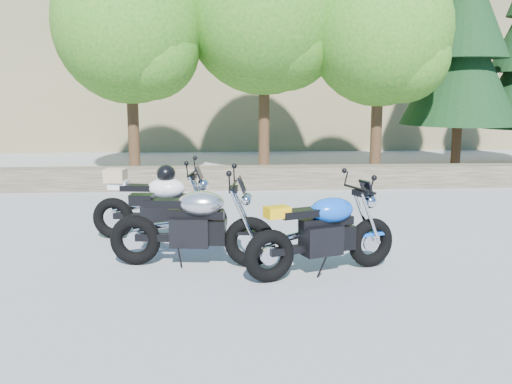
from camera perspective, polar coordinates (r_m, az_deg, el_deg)
ground at (r=7.58m, az=-1.07°, el=-6.98°), size 90.00×90.00×0.00m
stone_wall at (r=12.89m, az=-2.07°, el=1.43°), size 22.00×0.55×0.50m
tree_decid_left at (r=14.58m, az=-12.14°, el=15.60°), size 3.67×3.67×5.62m
tree_decid_mid at (r=14.92m, az=1.28°, el=17.27°), size 4.08×4.08×6.24m
tree_decid_right at (r=14.77m, az=12.75°, el=14.98°), size 3.54×3.54×5.41m
conifer_near at (r=16.80m, az=20.02°, el=14.66°), size 3.17×3.17×7.06m
silver_bike at (r=7.32m, az=-6.31°, el=-3.42°), size 2.15×0.68×1.08m
white_bike at (r=8.65m, az=-9.73°, el=-1.11°), size 2.06×0.65×1.14m
blue_bike at (r=7.01m, az=6.77°, el=-4.18°), size 1.99×0.94×1.04m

